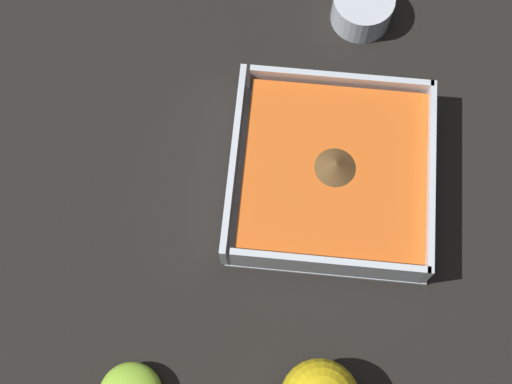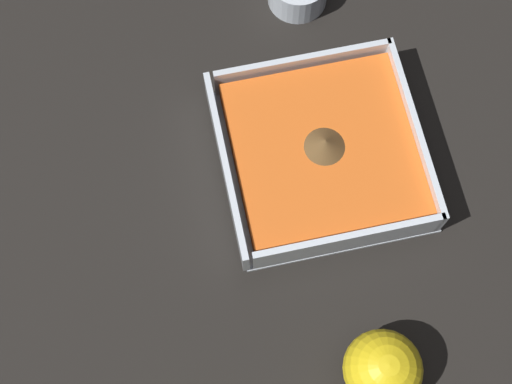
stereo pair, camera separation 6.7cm
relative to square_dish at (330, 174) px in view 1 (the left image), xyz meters
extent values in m
plane|color=black|center=(0.01, 0.00, -0.02)|extent=(4.00, 4.00, 0.00)
cube|color=silver|center=(0.00, 0.00, -0.02)|extent=(0.19, 0.19, 0.01)
cube|color=silver|center=(0.00, 0.09, 0.01)|extent=(0.19, 0.01, 0.04)
cube|color=silver|center=(0.00, -0.09, 0.01)|extent=(0.19, 0.01, 0.04)
cube|color=silver|center=(0.09, 0.00, 0.01)|extent=(0.01, 0.18, 0.04)
cube|color=silver|center=(-0.09, 0.00, 0.01)|extent=(0.01, 0.18, 0.04)
cube|color=orange|center=(0.00, 0.00, 0.00)|extent=(0.17, 0.17, 0.03)
cone|color=brown|center=(0.00, 0.00, 0.02)|extent=(0.04, 0.04, 0.01)
cylinder|color=silver|center=(0.19, -0.02, 0.00)|extent=(0.06, 0.06, 0.03)
cylinder|color=brown|center=(0.19, -0.02, -0.01)|extent=(0.06, 0.06, 0.02)
camera|label=1|loc=(-0.24, 0.05, 0.63)|focal=50.00mm
camera|label=2|loc=(-0.24, 0.11, 0.63)|focal=50.00mm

